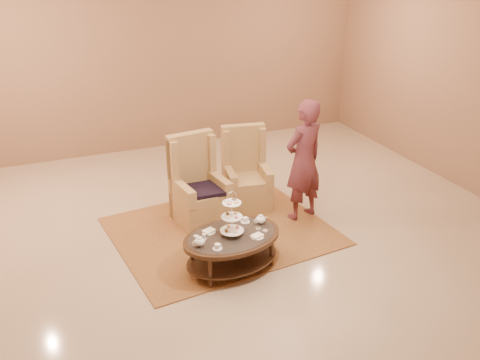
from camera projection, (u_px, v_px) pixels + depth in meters
name	position (u px, v px, depth m)	size (l,w,h in m)	color
ground	(239.00, 246.00, 6.97)	(8.00, 8.00, 0.00)	tan
ceiling	(239.00, 246.00, 6.97)	(8.00, 8.00, 0.02)	white
wall_back	(155.00, 55.00, 9.62)	(8.00, 0.04, 3.50)	#946C50
rug	(222.00, 231.00, 7.30)	(3.03, 2.62, 0.01)	olive
tea_table	(232.00, 241.00, 6.35)	(1.35, 1.04, 1.03)	black
armchair_left	(198.00, 192.00, 7.47)	(0.76, 0.78, 1.24)	tan
armchair_right	(246.00, 179.00, 7.93)	(0.74, 0.76, 1.19)	tan
person	(304.00, 161.00, 7.34)	(0.72, 0.57, 1.74)	#5B272E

